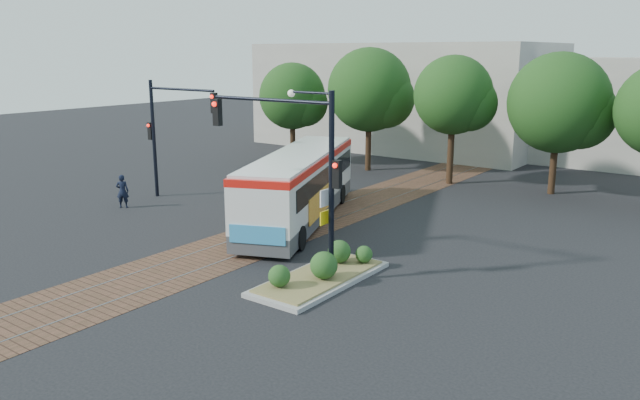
{
  "coord_description": "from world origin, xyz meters",
  "views": [
    {
      "loc": [
        16.29,
        -16.62,
        7.36
      ],
      "look_at": [
        1.93,
        2.89,
        1.6
      ],
      "focal_mm": 35.0,
      "sensor_mm": 36.0,
      "label": 1
    }
  ],
  "objects_px": {
    "traffic_island": "(322,271)",
    "signal_pole_left": "(167,124)",
    "signal_pole_main": "(300,153)",
    "parked_car": "(298,178)",
    "officer": "(122,191)",
    "city_bus": "(300,183)"
  },
  "relations": [
    {
      "from": "signal_pole_main",
      "to": "parked_car",
      "type": "height_order",
      "value": "signal_pole_main"
    },
    {
      "from": "officer",
      "to": "parked_car",
      "type": "height_order",
      "value": "officer"
    },
    {
      "from": "traffic_island",
      "to": "city_bus",
      "type": "bearing_deg",
      "value": 133.69
    },
    {
      "from": "traffic_island",
      "to": "signal_pole_main",
      "type": "relative_size",
      "value": 0.87
    },
    {
      "from": "city_bus",
      "to": "officer",
      "type": "height_order",
      "value": "city_bus"
    },
    {
      "from": "officer",
      "to": "parked_car",
      "type": "xyz_separation_m",
      "value": [
        4.15,
        8.44,
        -0.24
      ]
    },
    {
      "from": "traffic_island",
      "to": "signal_pole_left",
      "type": "xyz_separation_m",
      "value": [
        -13.19,
        4.89,
        3.54
      ]
    },
    {
      "from": "signal_pole_left",
      "to": "parked_car",
      "type": "distance_m",
      "value": 7.64
    },
    {
      "from": "parked_car",
      "to": "officer",
      "type": "bearing_deg",
      "value": 138.31
    },
    {
      "from": "signal_pole_main",
      "to": "signal_pole_left",
      "type": "height_order",
      "value": "signal_pole_main"
    },
    {
      "from": "signal_pole_main",
      "to": "signal_pole_left",
      "type": "xyz_separation_m",
      "value": [
        -12.23,
        4.8,
        -0.29
      ]
    },
    {
      "from": "officer",
      "to": "city_bus",
      "type": "bearing_deg",
      "value": 161.32
    },
    {
      "from": "officer",
      "to": "parked_car",
      "type": "distance_m",
      "value": 9.41
    },
    {
      "from": "city_bus",
      "to": "traffic_island",
      "type": "relative_size",
      "value": 2.21
    },
    {
      "from": "signal_pole_main",
      "to": "parked_car",
      "type": "bearing_deg",
      "value": 128.74
    },
    {
      "from": "signal_pole_main",
      "to": "signal_pole_left",
      "type": "distance_m",
      "value": 13.14
    },
    {
      "from": "city_bus",
      "to": "parked_car",
      "type": "height_order",
      "value": "city_bus"
    },
    {
      "from": "signal_pole_main",
      "to": "signal_pole_left",
      "type": "relative_size",
      "value": 1.0
    },
    {
      "from": "parked_car",
      "to": "traffic_island",
      "type": "bearing_deg",
      "value": -154.0
    },
    {
      "from": "signal_pole_left",
      "to": "parked_car",
      "type": "height_order",
      "value": "signal_pole_left"
    },
    {
      "from": "signal_pole_main",
      "to": "officer",
      "type": "xyz_separation_m",
      "value": [
        -12.68,
        2.18,
        -3.34
      ]
    },
    {
      "from": "officer",
      "to": "signal_pole_left",
      "type": "bearing_deg",
      "value": -139.19
    }
  ]
}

